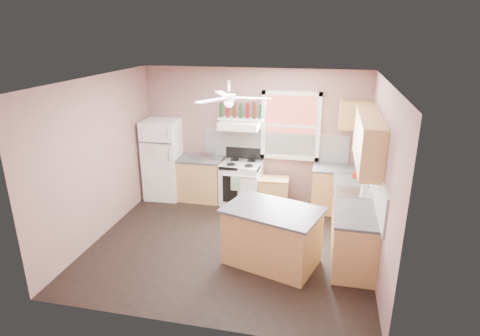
% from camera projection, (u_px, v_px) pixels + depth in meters
% --- Properties ---
extents(floor, '(4.50, 4.50, 0.00)m').
position_uv_depth(floor, '(230.00, 244.00, 6.72)').
color(floor, black).
rests_on(floor, ground).
extents(ceiling, '(4.50, 4.50, 0.00)m').
position_uv_depth(ceiling, '(229.00, 80.00, 5.82)').
color(ceiling, white).
rests_on(ceiling, ground).
extents(wall_back, '(4.50, 0.05, 2.70)m').
position_uv_depth(wall_back, '(253.00, 136.00, 8.14)').
color(wall_back, '#865F5B').
rests_on(wall_back, ground).
extents(wall_right, '(0.05, 4.00, 2.70)m').
position_uv_depth(wall_right, '(382.00, 179.00, 5.81)').
color(wall_right, '#865F5B').
rests_on(wall_right, ground).
extents(wall_left, '(0.05, 4.00, 2.70)m').
position_uv_depth(wall_left, '(98.00, 158.00, 6.73)').
color(wall_left, '#865F5B').
rests_on(wall_left, ground).
extents(backsplash_back, '(2.90, 0.03, 0.55)m').
position_uv_depth(backsplash_back, '(275.00, 146.00, 8.06)').
color(backsplash_back, white).
rests_on(backsplash_back, wall_back).
extents(backsplash_right, '(0.03, 2.60, 0.55)m').
position_uv_depth(backsplash_right, '(376.00, 182.00, 6.15)').
color(backsplash_right, white).
rests_on(backsplash_right, wall_right).
extents(window_view, '(1.00, 0.02, 1.20)m').
position_uv_depth(window_view, '(291.00, 126.00, 7.86)').
color(window_view, maroon).
rests_on(window_view, wall_back).
extents(window_frame, '(1.16, 0.07, 1.36)m').
position_uv_depth(window_frame, '(291.00, 126.00, 7.84)').
color(window_frame, white).
rests_on(window_frame, wall_back).
extents(refrigerator, '(0.74, 0.72, 1.66)m').
position_uv_depth(refrigerator, '(163.00, 159.00, 8.35)').
color(refrigerator, white).
rests_on(refrigerator, floor).
extents(base_cabinet_left, '(0.90, 0.60, 0.86)m').
position_uv_depth(base_cabinet_left, '(200.00, 179.00, 8.36)').
color(base_cabinet_left, '#A77A45').
rests_on(base_cabinet_left, floor).
extents(counter_left, '(0.92, 0.62, 0.04)m').
position_uv_depth(counter_left, '(199.00, 159.00, 8.21)').
color(counter_left, '#3E3E40').
rests_on(counter_left, base_cabinet_left).
extents(toaster, '(0.29, 0.17, 0.18)m').
position_uv_depth(toaster, '(207.00, 156.00, 8.06)').
color(toaster, silver).
rests_on(toaster, counter_left).
extents(stove, '(0.83, 0.69, 0.86)m').
position_uv_depth(stove, '(242.00, 183.00, 8.17)').
color(stove, white).
rests_on(stove, floor).
extents(range_hood, '(0.78, 0.50, 0.14)m').
position_uv_depth(range_hood, '(239.00, 125.00, 7.84)').
color(range_hood, white).
rests_on(range_hood, wall_back).
extents(bottle_shelf, '(0.90, 0.26, 0.03)m').
position_uv_depth(bottle_shelf, '(241.00, 119.00, 7.92)').
color(bottle_shelf, white).
rests_on(bottle_shelf, range_hood).
extents(cart, '(0.61, 0.43, 0.58)m').
position_uv_depth(cart, '(273.00, 193.00, 8.04)').
color(cart, '#A77A45').
rests_on(cart, floor).
extents(base_cabinet_corner, '(1.00, 0.60, 0.86)m').
position_uv_depth(base_cabinet_corner, '(338.00, 191.00, 7.78)').
color(base_cabinet_corner, '#A77A45').
rests_on(base_cabinet_corner, floor).
extents(base_cabinet_right, '(0.60, 2.20, 0.86)m').
position_uv_depth(base_cabinet_right, '(352.00, 224.00, 6.45)').
color(base_cabinet_right, '#A77A45').
rests_on(base_cabinet_right, floor).
extents(counter_corner, '(1.02, 0.62, 0.04)m').
position_uv_depth(counter_corner, '(340.00, 169.00, 7.64)').
color(counter_corner, '#3E3E40').
rests_on(counter_corner, base_cabinet_corner).
extents(counter_right, '(0.62, 2.22, 0.04)m').
position_uv_depth(counter_right, '(354.00, 198.00, 6.31)').
color(counter_right, '#3E3E40').
rests_on(counter_right, base_cabinet_right).
extents(sink, '(0.55, 0.45, 0.03)m').
position_uv_depth(sink, '(353.00, 193.00, 6.49)').
color(sink, silver).
rests_on(sink, counter_right).
extents(faucet, '(0.03, 0.03, 0.14)m').
position_uv_depth(faucet, '(364.00, 189.00, 6.43)').
color(faucet, silver).
rests_on(faucet, sink).
extents(upper_cabinet_right, '(0.33, 1.80, 0.76)m').
position_uv_depth(upper_cabinet_right, '(368.00, 141.00, 6.16)').
color(upper_cabinet_right, '#A77A45').
rests_on(upper_cabinet_right, wall_right).
extents(upper_cabinet_corner, '(0.60, 0.33, 0.52)m').
position_uv_depth(upper_cabinet_corner, '(356.00, 115.00, 7.38)').
color(upper_cabinet_corner, '#A77A45').
rests_on(upper_cabinet_corner, wall_back).
extents(paper_towel, '(0.26, 0.12, 0.12)m').
position_uv_depth(paper_towel, '(359.00, 149.00, 7.60)').
color(paper_towel, white).
rests_on(paper_towel, wall_back).
extents(island, '(1.50, 1.18, 0.86)m').
position_uv_depth(island, '(272.00, 237.00, 6.05)').
color(island, '#A77A45').
rests_on(island, floor).
extents(island_top, '(1.59, 1.28, 0.04)m').
position_uv_depth(island_top, '(273.00, 210.00, 5.90)').
color(island_top, '#3E3E40').
rests_on(island_top, island).
extents(ceiling_fan_hub, '(0.20, 0.20, 0.08)m').
position_uv_depth(ceiling_fan_hub, '(229.00, 97.00, 5.90)').
color(ceiling_fan_hub, white).
rests_on(ceiling_fan_hub, ceiling).
extents(soap_bottle, '(0.11, 0.11, 0.27)m').
position_uv_depth(soap_bottle, '(364.00, 186.00, 6.39)').
color(soap_bottle, silver).
rests_on(soap_bottle, counter_right).
extents(red_caddy, '(0.20, 0.15, 0.10)m').
position_uv_depth(red_caddy, '(358.00, 175.00, 7.09)').
color(red_caddy, red).
rests_on(red_caddy, counter_right).
extents(wine_bottles, '(0.86, 0.06, 0.31)m').
position_uv_depth(wine_bottles, '(241.00, 111.00, 7.86)').
color(wine_bottles, '#143819').
rests_on(wine_bottles, bottle_shelf).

